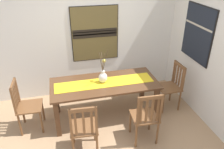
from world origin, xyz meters
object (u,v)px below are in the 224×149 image
Objects in this scene: chair_3 at (171,85)px; painting_on_back_wall at (95,34)px; chair_0 at (146,116)px; chair_1 at (84,128)px; chair_2 at (25,105)px; dining_table at (105,88)px; centerpiece_vase at (103,76)px; painting_on_side_wall at (198,34)px.

painting_on_back_wall is (-1.33, 1.03, 0.85)m from chair_3.
chair_0 is 1.00m from chair_1.
chair_2 is 1.96m from painting_on_back_wall.
painting_on_back_wall is at bearing 88.44° from dining_table.
chair_3 is (1.38, -0.04, -0.37)m from centerpiece_vase.
centerpiece_vase is at bearing -92.76° from painting_on_back_wall.
painting_on_back_wall is 1.13× the size of painting_on_side_wall.
painting_on_side_wall is at bearing -29.27° from painting_on_back_wall.
centerpiece_vase is at bearing 141.53° from dining_table.
chair_0 reaches higher than chair_2.
painting_on_back_wall reaches higher than chair_0.
centerpiece_vase is at bearing 1.56° from chair_2.
painting_on_back_wall is at bearing 73.98° from chair_1.
centerpiece_vase is 1.92m from painting_on_side_wall.
chair_0 is 2.07m from painting_on_back_wall.
chair_2 is 1.00× the size of chair_3.
centerpiece_vase reaches higher than chair_2.
chair_2 is (-1.41, -0.02, -0.13)m from dining_table.
dining_table is at bearing -91.56° from painting_on_back_wall.
painting_on_side_wall is at bearing 33.49° from chair_0.
painting_on_side_wall is at bearing 0.85° from chair_2.
chair_1 is at bearing -120.88° from dining_table.
chair_1 is at bearing -178.80° from chair_0.
chair_0 is at bearing -137.05° from chair_3.
painting_on_side_wall reaches higher than dining_table.
chair_2 is 3.35m from painting_on_side_wall.
dining_table is 0.99m from chair_1.
chair_0 is at bearing -22.75° from chair_2.
centerpiece_vase reaches higher than chair_1.
painting_on_back_wall is at bearing 150.73° from painting_on_side_wall.
centerpiece_vase is 1.10m from painting_on_back_wall.
chair_3 is at bearing 42.95° from chair_0.
centerpiece_vase is at bearing 178.51° from chair_3.
chair_0 reaches higher than chair_1.
chair_2 is at bearing -144.38° from painting_on_back_wall.
chair_1 is 0.83× the size of painting_on_back_wall.
painting_on_back_wall is (0.05, 0.99, 0.48)m from centerpiece_vase.
chair_2 is at bearing -179.96° from chair_3.
painting_on_back_wall is (0.03, 1.01, 0.71)m from dining_table.
chair_2 is at bearing -178.44° from centerpiece_vase.
painting_on_side_wall reaches higher than chair_0.
chair_1 reaches higher than dining_table.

